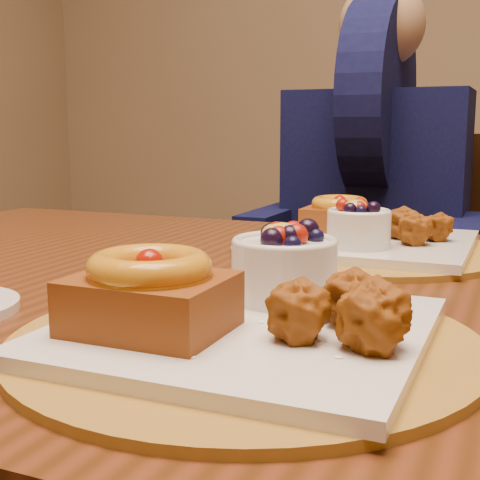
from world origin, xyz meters
name	(u,v)px	position (x,y,z in m)	size (l,w,h in m)	color
dining_table	(320,354)	(0.05, 0.01, 0.68)	(1.60, 0.90, 0.76)	#3D1E0B
place_setting_near	(244,311)	(0.05, -0.21, 0.78)	(0.38, 0.38, 0.09)	brown
place_setting_far	(364,238)	(0.05, 0.22, 0.78)	(0.38, 0.38, 0.08)	brown
chair_far	(404,306)	(0.00, 0.89, 0.51)	(0.57, 0.57, 0.91)	black
diner	(376,172)	(-0.05, 0.79, 0.83)	(0.48, 0.47, 0.78)	black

